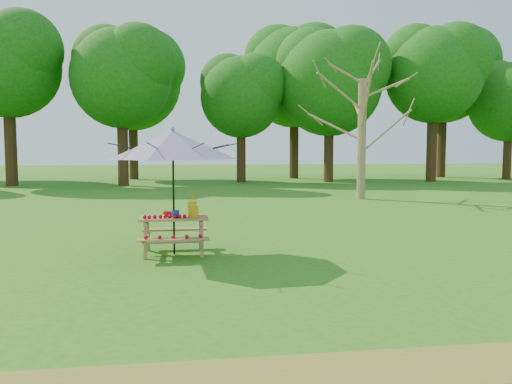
{
  "coord_description": "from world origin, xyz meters",
  "views": [
    {
      "loc": [
        3.3,
        -6.49,
        1.85
      ],
      "look_at": [
        4.57,
        2.44,
        1.1
      ],
      "focal_mm": 35.0,
      "sensor_mm": 36.0,
      "label": 1
    }
  ],
  "objects": [
    {
      "name": "treeline",
      "position": [
        0.0,
        22.0,
        8.0
      ],
      "size": [
        60.0,
        12.0,
        16.0
      ],
      "primitive_type": null,
      "color": "#18530E",
      "rests_on": "ground"
    },
    {
      "name": "bare_tree",
      "position": [
        9.97,
        11.81,
        6.4
      ],
      "size": [
        5.76,
        5.76,
        10.55
      ],
      "color": "#8E674D",
      "rests_on": "ground"
    },
    {
      "name": "picnic_table",
      "position": [
        3.09,
        2.44,
        0.33
      ],
      "size": [
        1.2,
        1.32,
        0.67
      ],
      "color": "#A36A49",
      "rests_on": "ground"
    },
    {
      "name": "patio_umbrella",
      "position": [
        3.09,
        2.44,
        1.95
      ],
      "size": [
        2.95,
        2.95,
        2.27
      ],
      "color": "black",
      "rests_on": "ground"
    },
    {
      "name": "produce_bins",
      "position": [
        3.06,
        2.47,
        0.72
      ],
      "size": [
        0.28,
        0.43,
        0.13
      ],
      "color": "red",
      "rests_on": "picnic_table"
    },
    {
      "name": "tomatoes_row",
      "position": [
        2.94,
        2.26,
        0.71
      ],
      "size": [
        0.77,
        0.13,
        0.07
      ],
      "primitive_type": null,
      "color": "red",
      "rests_on": "picnic_table"
    },
    {
      "name": "flower_bucket",
      "position": [
        3.43,
        2.49,
        0.9
      ],
      "size": [
        0.33,
        0.31,
        0.42
      ],
      "color": "#FEB10D",
      "rests_on": "picnic_table"
    }
  ]
}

